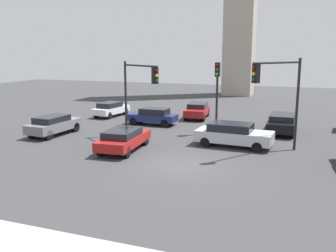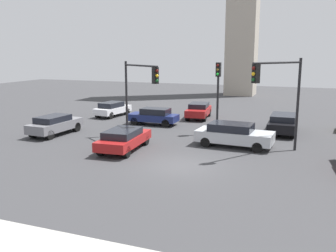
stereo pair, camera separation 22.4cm
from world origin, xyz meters
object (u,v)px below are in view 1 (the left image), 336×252
Objects in this scene: traffic_light_1 at (279,86)px; car_0 at (282,123)px; traffic_light_2 at (217,85)px; car_1 at (54,125)px; traffic_light_0 at (139,84)px; car_5 at (111,109)px; car_3 at (153,116)px; car_6 at (233,134)px; car_7 at (197,110)px; car_2 at (124,139)px.

traffic_light_1 is 1.16× the size of car_0.
traffic_light_2 is 12.10m from car_1.
car_5 is (-6.55, 7.91, -3.09)m from traffic_light_0.
traffic_light_1 is 15.76m from car_1.
traffic_light_1 is at bearing 32.09° from traffic_light_0.
car_3 is at bearing 92.39° from car_0.
car_5 is (-15.38, 1.95, -0.06)m from car_0.
car_6 is (1.84, -3.20, -2.82)m from traffic_light_2.
traffic_light_2 is at bearing 114.74° from car_0.
traffic_light_2 is 1.28× the size of car_3.
car_7 is at bearing -121.89° from car_3.
car_2 is (6.68, -2.11, -0.04)m from car_1.
car_3 is at bearing -38.18° from car_1.
traffic_light_2 is 1.08× the size of car_0.
car_0 is 1.03× the size of car_2.
car_1 is 12.81m from car_6.
car_2 is (-8.73, -8.58, -0.04)m from car_0.
car_2 is 12.45m from car_5.
car_6 is at bearing -112.84° from car_5.
car_2 is at bearing 134.27° from car_0.
traffic_light_1 reaches higher than car_6.
traffic_light_0 is 8.86m from traffic_light_1.
car_7 is at bearing 63.49° from car_0.
car_0 is at bearing -177.51° from car_3.
car_3 is at bearing -108.04° from car_5.
car_0 is 8.43m from car_7.
car_6 is (6.18, 0.67, -3.02)m from traffic_light_0.
car_1 is (-15.42, -0.07, -3.23)m from traffic_light_1.
car_0 is at bearing -145.18° from traffic_light_1.
traffic_light_0 is 5.82m from traffic_light_2.
car_0 is 15.51m from car_5.
car_1 is at bearing -173.41° from car_5.
car_1 is 7.97m from car_3.
traffic_light_0 is 6.44m from car_3.
car_7 is at bearing -70.35° from car_5.
traffic_light_1 is at bearing 50.93° from traffic_light_2.
car_6 is at bearing 22.25° from car_7.
car_3 reaches higher than car_5.
car_3 is (-5.67, 1.63, -2.88)m from traffic_light_2.
car_1 is 1.09× the size of car_3.
car_0 reaches higher than car_5.
traffic_light_1 reaches higher than car_5.
traffic_light_1 is 1.19× the size of car_2.
traffic_light_2 is at bearing -36.76° from car_2.
traffic_light_2 is at bearing -103.57° from car_5.
car_7 is at bearing 117.45° from traffic_light_0.
traffic_light_1 reaches higher than traffic_light_0.
car_5 is at bearing 28.68° from car_2.
car_2 is at bearing -148.38° from car_6.
car_1 is at bearing 112.55° from car_0.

